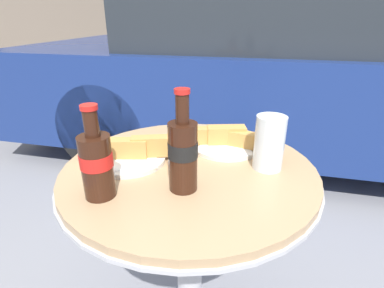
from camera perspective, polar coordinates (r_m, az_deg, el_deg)
name	(u,v)px	position (r m, az deg, el deg)	size (l,w,h in m)	color
bistro_table	(189,214)	(0.89, -0.52, -13.20)	(0.69, 0.69, 0.70)	#B7B7BC
cola_bottle_left	(183,152)	(0.67, -1.75, -1.60)	(0.07, 0.07, 0.24)	#33190F
cola_bottle_right	(97,162)	(0.68, -17.71, -3.35)	(0.07, 0.07, 0.21)	#33190F
drinking_glass	(269,145)	(0.80, 14.47, -0.19)	(0.08, 0.08, 0.14)	black
lunch_plate_near	(225,141)	(0.91, 6.36, 0.66)	(0.30, 0.20, 0.07)	silver
lunch_plate_far	(132,152)	(0.84, -11.39, -1.54)	(0.30, 0.20, 0.07)	silver
parked_car	(300,71)	(2.68, 19.95, 12.98)	(4.59, 1.83, 1.38)	navy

